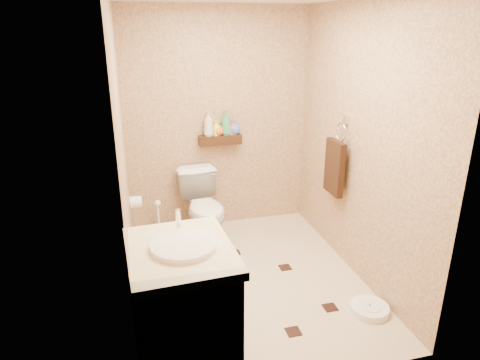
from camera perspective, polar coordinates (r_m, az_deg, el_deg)
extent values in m
plane|color=beige|center=(4.02, 1.13, -13.05)|extent=(2.50, 2.50, 0.00)
cube|color=tan|center=(4.69, -2.93, 7.76)|extent=(2.00, 0.04, 2.40)
cube|color=tan|center=(2.41, 9.40, -4.60)|extent=(2.00, 0.04, 2.40)
cube|color=tan|center=(3.39, -15.24, 2.27)|extent=(0.04, 2.50, 2.40)
cube|color=tan|center=(3.90, 15.60, 4.51)|extent=(0.04, 2.50, 2.40)
cube|color=#391E0F|center=(4.66, -2.69, 5.40)|extent=(0.46, 0.14, 0.10)
cube|color=black|center=(3.75, -3.58, -15.73)|extent=(0.11, 0.11, 0.01)
cube|color=black|center=(4.20, 6.03, -11.51)|extent=(0.11, 0.11, 0.01)
cube|color=black|center=(3.46, 7.12, -19.42)|extent=(0.11, 0.11, 0.01)
cube|color=black|center=(4.40, -7.71, -10.01)|extent=(0.11, 0.11, 0.01)
cube|color=black|center=(3.74, 11.92, -16.29)|extent=(0.11, 0.11, 0.01)
cube|color=black|center=(4.43, -0.74, -9.65)|extent=(0.11, 0.11, 0.01)
imported|color=white|center=(4.51, -4.76, -3.82)|extent=(0.50, 0.78, 0.75)
cube|color=brown|center=(2.90, -7.51, -17.53)|extent=(0.62, 0.75, 0.87)
cube|color=beige|center=(2.64, -7.96, -9.51)|extent=(0.67, 0.79, 0.06)
cylinder|color=white|center=(2.63, -7.51, -8.82)|extent=(0.40, 0.40, 0.06)
cylinder|color=silver|center=(2.81, -8.24, -5.16)|extent=(0.03, 0.03, 0.13)
cylinder|color=white|center=(3.76, 16.87, -16.10)|extent=(0.33, 0.33, 0.06)
cylinder|color=white|center=(3.74, 16.92, -15.71)|extent=(0.19, 0.19, 0.01)
cylinder|color=#196761|center=(4.82, -10.67, -6.74)|extent=(0.10, 0.10, 0.11)
cylinder|color=white|center=(4.73, -10.82, -4.64)|extent=(0.02, 0.02, 0.30)
sphere|color=white|center=(4.68, -10.93, -3.07)|extent=(0.07, 0.07, 0.07)
cube|color=silver|center=(4.06, 13.92, 7.88)|extent=(0.03, 0.06, 0.08)
torus|color=silver|center=(4.07, 13.34, 6.22)|extent=(0.02, 0.19, 0.19)
cube|color=#311C0E|center=(4.14, 12.48, 1.63)|extent=(0.06, 0.30, 0.52)
cylinder|color=white|center=(4.20, -13.72, -2.86)|extent=(0.11, 0.11, 0.11)
cylinder|color=silver|center=(4.18, -14.34, -2.15)|extent=(0.04, 0.02, 0.02)
imported|color=silver|center=(4.59, -4.23, 7.49)|extent=(0.11, 0.11, 0.26)
imported|color=#EBFF35|center=(4.62, -3.18, 6.95)|extent=(0.09, 0.09, 0.16)
imported|color=orange|center=(4.62, -2.94, 6.87)|extent=(0.13, 0.13, 0.15)
imported|color=#32975C|center=(4.63, -1.88, 7.66)|extent=(0.14, 0.14, 0.27)
imported|color=#CB6043|center=(4.66, -1.00, 7.05)|extent=(0.08, 0.08, 0.16)
imported|color=#4A65B9|center=(4.66, -0.71, 7.08)|extent=(0.18, 0.18, 0.16)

